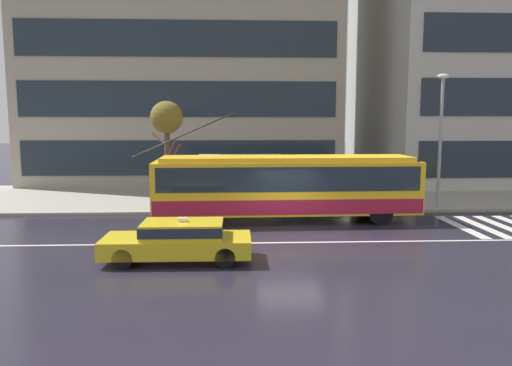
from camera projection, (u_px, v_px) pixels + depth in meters
name	position (u px, v px, depth m)	size (l,w,h in m)	color
ground_plane	(290.00, 235.00, 18.97)	(160.00, 160.00, 0.00)	#23202C
sidewalk_slab	(272.00, 196.00, 28.19)	(80.00, 10.00, 0.14)	gray
crosswalk_stripe_edge_near	(461.00, 227.00, 20.45)	(0.44, 4.40, 0.01)	beige
crosswalk_stripe_inner_a	(482.00, 226.00, 20.49)	(0.44, 4.40, 0.01)	beige
crosswalk_stripe_center	(502.00, 226.00, 20.53)	(0.44, 4.40, 0.01)	beige
lane_centre_line	(294.00, 242.00, 17.78)	(72.00, 0.14, 0.01)	silver
trolleybus	(287.00, 185.00, 21.47)	(12.41, 2.71, 4.77)	yellow
taxi_oncoming_near	(179.00, 239.00, 15.38)	(4.66, 1.85, 1.39)	gold
bus_shelter	(240.00, 167.00, 25.16)	(4.28, 1.78, 2.52)	gray
pedestrian_at_shelter	(224.00, 175.00, 24.82)	(1.44, 1.44, 1.90)	#19334A
pedestrian_approaching_curb	(353.00, 183.00, 25.82)	(0.51, 0.51, 1.66)	brown
pedestrian_walking_past	(312.00, 186.00, 24.60)	(0.50, 0.50, 1.66)	brown
pedestrian_waiting_by_pole	(305.00, 169.00, 26.10)	(1.38, 1.38, 2.08)	navy
street_lamp	(441.00, 129.00, 23.95)	(0.60, 0.32, 6.53)	gray
street_tree_bare	(167.00, 121.00, 24.48)	(1.72, 1.84, 5.26)	brown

